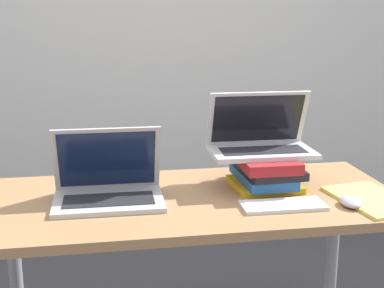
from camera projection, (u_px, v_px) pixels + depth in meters
name	position (u px, v px, depth m)	size (l,w,h in m)	color
wall_back	(151.00, 4.00, 2.94)	(8.00, 0.05, 2.70)	silver
desk	(193.00, 221.00, 1.80)	(1.38, 0.64, 0.71)	#9E754C
laptop_left	(108.00, 186.00, 1.72)	(0.35, 0.25, 0.24)	#B2B2B7
book_stack	(265.00, 171.00, 1.85)	(0.23, 0.30, 0.12)	gold
laptop_on_books	(260.00, 140.00, 1.86)	(0.36, 0.22, 0.21)	silver
wireless_keyboard	(283.00, 205.00, 1.68)	(0.27, 0.11, 0.01)	silver
mouse	(351.00, 202.00, 1.68)	(0.06, 0.10, 0.03)	#B2B2B7
notepad	(372.00, 199.00, 1.73)	(0.24, 0.34, 0.01)	#EFE066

